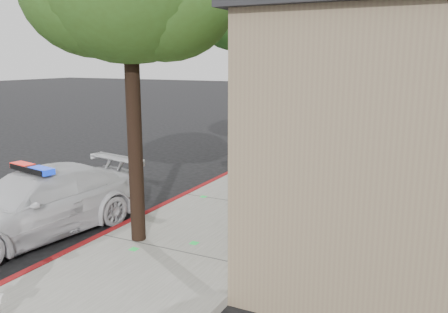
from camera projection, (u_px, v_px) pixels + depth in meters
ground at (99, 241)px, 8.78m from camera, size 120.00×120.00×0.00m
sidewalk at (242, 206)px, 10.68m from camera, size 3.20×60.00×0.15m
red_curb at (185, 197)px, 11.36m from camera, size 0.14×60.00×0.16m
police_car at (35, 204)px, 8.94m from camera, size 2.56×4.68×1.41m
street_tree_mid at (254, 8)px, 12.22m from camera, size 3.45×3.16×6.03m
street_tree_far at (337, 31)px, 18.93m from camera, size 3.14×3.15×5.82m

